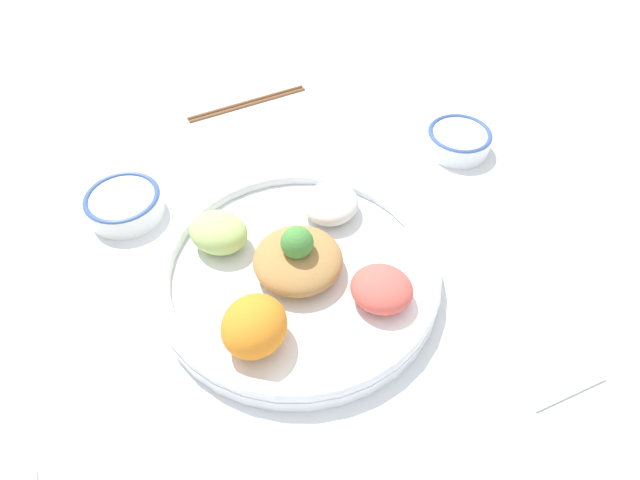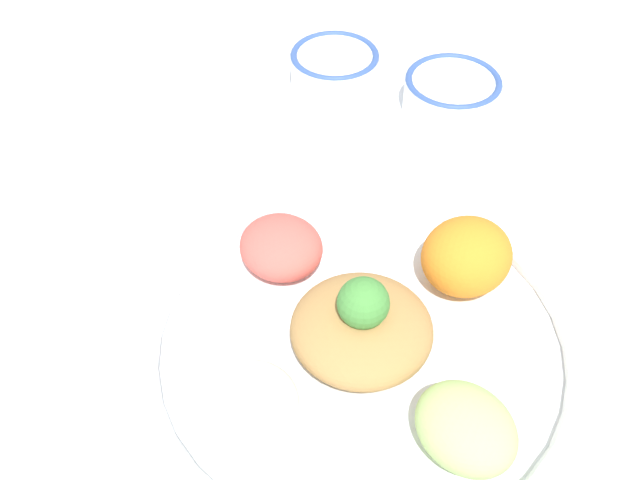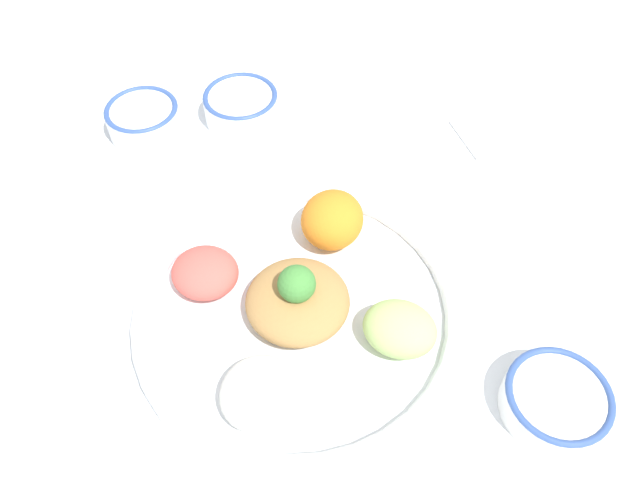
# 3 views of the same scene
# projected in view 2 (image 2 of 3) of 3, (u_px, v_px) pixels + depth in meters

# --- Properties ---
(ground_plane) EXTENTS (2.40, 2.40, 0.00)m
(ground_plane) POSITION_uv_depth(u_px,v_px,m) (359.00, 327.00, 0.62)
(ground_plane) COLOR white
(salad_platter) EXTENTS (0.35, 0.35, 0.09)m
(salad_platter) POSITION_uv_depth(u_px,v_px,m) (365.00, 341.00, 0.59)
(salad_platter) COLOR white
(salad_platter) RESTS_ON ground_plane
(sauce_bowl_red) EXTENTS (0.10, 0.10, 0.04)m
(sauce_bowl_red) POSITION_uv_depth(u_px,v_px,m) (335.00, 68.00, 0.85)
(sauce_bowl_red) COLOR white
(sauce_bowl_red) RESTS_ON ground_plane
(rice_bowl_blue) EXTENTS (0.10, 0.10, 0.04)m
(rice_bowl_blue) POSITION_uv_depth(u_px,v_px,m) (452.00, 93.00, 0.81)
(rice_bowl_blue) COLOR white
(rice_bowl_blue) RESTS_ON ground_plane
(serving_spoon_main) EXTENTS (0.04, 0.13, 0.01)m
(serving_spoon_main) POSITION_uv_depth(u_px,v_px,m) (209.00, 141.00, 0.79)
(serving_spoon_main) COLOR silver
(serving_spoon_main) RESTS_ON ground_plane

